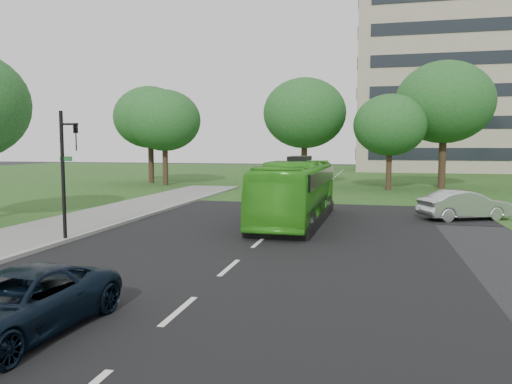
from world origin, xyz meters
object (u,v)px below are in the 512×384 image
tree_park_d (444,102)px  suv (17,304)px  office_building (503,83)px  tree_park_a (165,121)px  sedan (464,205)px  traffic_light (66,166)px  tree_park_f (150,117)px  tree_park_b (305,113)px  tree_park_c (390,125)px  bus (296,192)px

tree_park_d → suv: size_ratio=2.36×
office_building → tree_park_a: (-36.21, -35.62, -6.63)m
tree_park_d → sedan: bearing=-94.0°
sedan → traffic_light: size_ratio=0.89×
tree_park_f → sedan: size_ratio=2.10×
tree_park_f → suv: 39.66m
tree_park_b → sedan: size_ratio=2.17×
tree_park_b → tree_park_f: 14.91m
tree_park_f → tree_park_d: bearing=-0.3°
tree_park_a → tree_park_d: size_ratio=0.81×
traffic_light → tree_park_d: bearing=38.9°
tree_park_c → tree_park_f: 22.35m
tree_park_b → tree_park_f: tree_park_b is taller
office_building → suv: office_building is taller
sedan → suv: bearing=123.4°
office_building → tree_park_a: bearing=-135.5°
tree_park_c → office_building: bearing=65.5°
tree_park_b → traffic_light: bearing=-100.7°
bus → traffic_light: (-7.64, -6.87, 1.44)m
tree_park_b → suv: bearing=-91.1°
office_building → tree_park_a: size_ratio=4.63×
suv → office_building: bearing=74.7°
tree_park_b → bus: bearing=-83.5°
tree_park_b → traffic_light: size_ratio=1.94×
office_building → bus: size_ratio=3.83×
tree_park_a → suv: size_ratio=1.92×
sedan → tree_park_c: bearing=-13.8°
tree_park_d → traffic_light: tree_park_d is taller
tree_park_f → traffic_light: bearing=-71.0°
bus → sedan: size_ratio=2.38×
tree_park_d → traffic_light: 32.96m
tree_park_b → tree_park_c: bearing=-18.6°
suv → traffic_light: (-4.55, 8.49, 2.27)m
tree_park_a → suv: (11.75, -34.34, -5.24)m
tree_park_d → tree_park_c: bearing=-149.1°
bus → suv: (-3.10, -15.36, -0.83)m
tree_park_d → tree_park_f: size_ratio=1.15×
office_building → bus: bearing=-111.4°
tree_park_c → suv: size_ratio=1.72×
tree_park_a → tree_park_b: size_ratio=0.90×
tree_park_b → sedan: tree_park_b is taller
sedan → bus: bearing=83.3°
tree_park_b → tree_park_f: bearing=178.6°
office_building → tree_park_f: size_ratio=4.33×
tree_park_f → sedan: 31.88m
tree_park_b → traffic_light: tree_park_b is taller
tree_park_d → suv: (-12.37, -36.46, -6.57)m
bus → sedan: (7.99, 2.64, -0.73)m
office_building → tree_park_c: 40.39m
tree_park_c → suv: tree_park_c is taller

